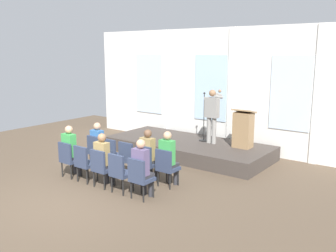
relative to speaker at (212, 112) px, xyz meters
name	(u,v)px	position (x,y,z in m)	size (l,w,h in m)	color
ground_plane	(66,201)	(-0.72, -5.01, -1.39)	(16.05, 16.05, 0.00)	brown
rear_partition	(212,88)	(-0.69, 1.15, 0.60)	(10.19, 0.14, 3.99)	silver
stage_platform	(188,148)	(-0.72, -0.25, -1.18)	(5.21, 2.23, 0.43)	#3F3833
speaker	(212,112)	(0.00, 0.00, 0.00)	(0.50, 0.69, 1.66)	gray
mic_stand	(204,130)	(-0.35, 0.11, -0.63)	(0.28, 0.28, 1.56)	black
lectern	(243,129)	(1.01, 0.10, -0.41)	(0.60, 0.48, 1.16)	#93724C
chair_r0_c0	(97,150)	(-1.94, -2.97, -0.86)	(0.46, 0.44, 0.94)	black
audience_r0_c0	(99,143)	(-1.94, -2.89, -0.67)	(0.36, 0.39, 1.30)	#2D2D33
chair_r0_c1	(112,153)	(-1.33, -2.97, -0.86)	(0.46, 0.44, 0.94)	black
chair_r0_c2	(129,157)	(-0.72, -2.97, -0.86)	(0.46, 0.44, 0.94)	black
chair_r0_c3	(147,161)	(-0.11, -2.97, -0.86)	(0.46, 0.44, 0.94)	black
audience_r0_c3	(149,152)	(-0.11, -2.89, -0.65)	(0.36, 0.39, 1.34)	#2D2D33
chair_r0_c4	(166,166)	(0.50, -2.97, -0.86)	(0.46, 0.44, 0.94)	black
audience_r0_c4	(168,156)	(0.50, -2.90, -0.64)	(0.36, 0.39, 1.37)	#2D2D33
chair_r1_c0	(69,157)	(-1.94, -3.94, -0.86)	(0.46, 0.44, 0.94)	black
audience_r1_c0	(71,149)	(-1.94, -3.86, -0.64)	(0.36, 0.39, 1.36)	#2D2D33
chair_r1_c1	(84,162)	(-1.33, -3.94, -0.86)	(0.46, 0.44, 0.94)	black
chair_r1_c2	(101,166)	(-0.72, -3.94, -0.86)	(0.46, 0.44, 0.94)	black
audience_r1_c2	(104,157)	(-0.72, -3.85, -0.66)	(0.36, 0.39, 1.32)	#2D2D33
chair_r1_c3	(120,171)	(-0.11, -3.94, -0.86)	(0.46, 0.44, 0.94)	black
chair_r1_c4	(140,176)	(0.50, -3.94, -0.86)	(0.46, 0.44, 0.94)	black
audience_r1_c4	(142,166)	(0.50, -3.86, -0.64)	(0.36, 0.39, 1.36)	#2D2D33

